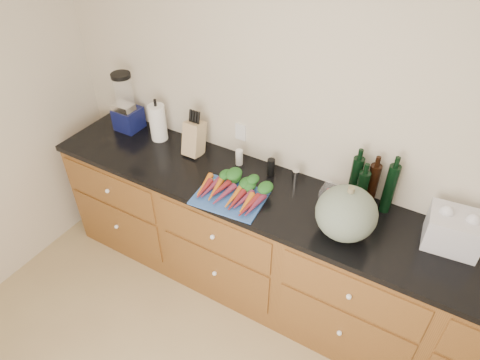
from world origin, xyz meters
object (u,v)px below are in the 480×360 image
Objects in this scene: carrots at (233,190)px; paper_towel at (158,123)px; cutting_board at (230,197)px; blender_appliance at (126,105)px; squash at (346,213)px; knife_block at (194,138)px; tomato_box at (334,193)px.

paper_towel is at bearing 160.97° from carrots.
blender_appliance is at bearing 163.88° from cutting_board.
squash is at bearing 5.25° from cutting_board.
knife_block is (-0.47, 0.30, 0.12)m from cutting_board.
paper_towel is (-1.52, 0.25, -0.02)m from squash.
paper_towel is at bearing 158.37° from cutting_board.
squash is 1.21m from knife_block.
squash is at bearing 1.90° from carrots.
cutting_board is 0.99× the size of carrots.
knife_block is at bearing -3.43° from paper_towel.
squash is 0.33m from tomato_box.
cutting_board is 0.73m from squash.
paper_towel reaches higher than tomato_box.
squash is at bearing -7.93° from blender_appliance.
knife_block is at bearing -178.33° from tomato_box.
knife_block is at bearing -1.60° from blender_appliance.
tomato_box is at bearing 120.44° from squash.
paper_towel is (-0.81, 0.32, 0.13)m from cutting_board.
knife_block is (0.63, -0.02, -0.08)m from blender_appliance.
tomato_box is (1.65, 0.01, -0.16)m from blender_appliance.
knife_block reaches higher than carrots.
knife_block is at bearing 151.35° from carrots.
squash reaches higher than tomato_box.
paper_towel is at bearing -179.58° from tomato_box.
carrots is at bearing -19.03° from paper_towel.
knife_block is (-0.47, 0.26, 0.08)m from carrots.
tomato_box is at bearing 0.42° from paper_towel.
cutting_board is 2.87× the size of tomato_box.
cutting_board is at bearing -90.00° from carrots.
blender_appliance is (-1.10, 0.28, 0.16)m from carrots.
paper_towel is 1.84× the size of tomato_box.
carrots is 1.14m from blender_appliance.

